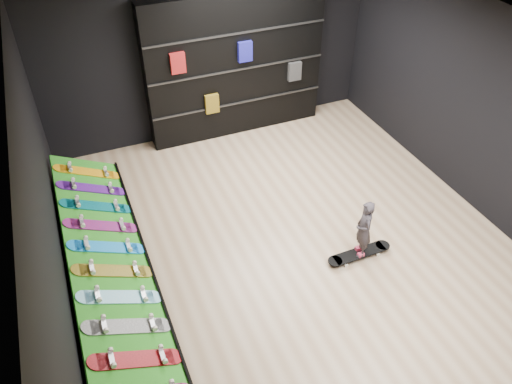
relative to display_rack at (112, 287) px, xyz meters
name	(u,v)px	position (x,y,z in m)	size (l,w,h in m)	color
floor	(293,245)	(2.55, 0.00, -0.25)	(6.00, 7.00, 0.01)	tan
ceiling	(306,46)	(2.55, 0.00, 2.75)	(6.00, 7.00, 0.01)	white
wall_back	(210,55)	(2.55, 3.50, 1.25)	(6.00, 0.02, 3.00)	black
wall_left	(49,223)	(-0.45, 0.00, 1.25)	(0.02, 7.00, 3.00)	black
wall_right	(485,114)	(5.55, 0.00, 1.25)	(0.02, 7.00, 3.00)	black
display_rack	(112,287)	(0.00, 0.00, 0.00)	(0.90, 4.50, 0.50)	black
turf_ramp	(110,260)	(0.05, 0.00, 0.46)	(1.00, 4.50, 0.04)	#1A6D11
back_shelving	(235,65)	(2.95, 3.32, 1.05)	(3.26, 0.38, 2.61)	black
floor_skateboard	(359,255)	(3.30, -0.56, -0.21)	(0.98, 0.22, 0.09)	black
child	(362,239)	(3.30, -0.56, 0.11)	(0.20, 0.14, 0.54)	black
display_board_1	(137,359)	(0.06, -1.48, 0.49)	(0.98, 0.22, 0.09)	red
display_board_2	(128,326)	(0.06, -1.06, 0.49)	(0.98, 0.22, 0.09)	black
display_board_3	(120,297)	(0.06, -0.63, 0.49)	(0.98, 0.22, 0.09)	#0CB2E5
display_board_4	(113,271)	(0.06, -0.21, 0.49)	(0.98, 0.22, 0.09)	yellow
display_board_5	(107,247)	(0.06, 0.21, 0.49)	(0.98, 0.22, 0.09)	blue
display_board_6	(102,226)	(0.06, 0.63, 0.49)	(0.98, 0.22, 0.09)	#2626BF
display_board_7	(97,206)	(0.06, 1.06, 0.49)	(0.98, 0.22, 0.09)	#0C8C99
display_board_8	(92,188)	(0.06, 1.48, 0.49)	(0.98, 0.22, 0.09)	purple
display_board_9	(88,172)	(0.06, 1.90, 0.49)	(0.98, 0.22, 0.09)	orange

